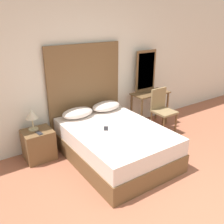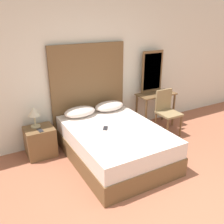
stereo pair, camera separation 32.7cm
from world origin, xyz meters
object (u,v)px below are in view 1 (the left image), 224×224
nightstand (39,145)px  table_lamp (32,115)px  phone_on_nightstand (39,133)px  vanity_desk (150,100)px  phone_on_bed (106,128)px  bed (115,144)px  chair (162,108)px

nightstand → table_lamp: size_ratio=1.43×
nightstand → phone_on_nightstand: bearing=-90.3°
vanity_desk → phone_on_bed: bearing=-157.1°
phone_on_bed → phone_on_nightstand: phone_on_bed is taller
table_lamp → phone_on_nightstand: table_lamp is taller
bed → chair: (1.39, 0.34, 0.24)m
table_lamp → vanity_desk: (2.52, -0.09, -0.19)m
table_lamp → phone_on_nightstand: (0.03, -0.19, -0.26)m
vanity_desk → phone_on_nightstand: bearing=-177.8°
nightstand → phone_on_nightstand: phone_on_nightstand is taller
chair → nightstand: bearing=170.8°
bed → vanity_desk: (1.42, 0.73, 0.30)m
nightstand → chair: 2.50m
bed → chair: bearing=13.6°
phone_on_bed → vanity_desk: vanity_desk is taller
bed → chair: 1.45m
bed → table_lamp: size_ratio=5.36×
phone_on_bed → vanity_desk: (1.57, 0.66, 0.01)m
bed → vanity_desk: vanity_desk is taller
bed → table_lamp: bearing=143.1°
vanity_desk → chair: (-0.03, -0.39, -0.06)m
phone_on_nightstand → chair: size_ratio=0.17×
bed → nightstand: 1.29m
bed → vanity_desk: size_ratio=2.35×
phone_on_nightstand → vanity_desk: (2.49, 0.10, 0.06)m
table_lamp → phone_on_bed: bearing=-38.5°
phone_on_nightstand → vanity_desk: bearing=2.2°
nightstand → chair: (2.46, -0.40, 0.27)m
phone_on_bed → table_lamp: (-0.95, 0.76, 0.20)m
phone_on_nightstand → phone_on_bed: bearing=-31.5°
bed → chair: size_ratio=2.12×
phone_on_bed → phone_on_nightstand: bearing=148.5°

